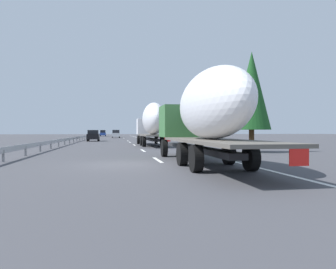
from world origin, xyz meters
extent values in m
plane|color=#424247|center=(40.00, 0.00, 0.00)|extent=(260.00, 260.00, 0.00)
cube|color=white|center=(2.00, -1.80, 0.00)|extent=(3.20, 0.20, 0.01)
cube|color=white|center=(10.46, -1.80, 0.00)|extent=(3.20, 0.20, 0.01)
cube|color=white|center=(21.06, -1.80, 0.00)|extent=(3.20, 0.20, 0.01)
cube|color=white|center=(30.60, -1.80, 0.00)|extent=(3.20, 0.20, 0.01)
cube|color=white|center=(37.29, -1.80, 0.00)|extent=(3.20, 0.20, 0.01)
cube|color=white|center=(55.86, -1.80, 0.00)|extent=(3.20, 0.20, 0.01)
cube|color=white|center=(57.60, -1.80, 0.00)|extent=(3.20, 0.20, 0.01)
cube|color=white|center=(61.82, -1.80, 0.00)|extent=(3.20, 0.20, 0.01)
cube|color=white|center=(45.00, -5.50, 0.00)|extent=(110.00, 0.20, 0.01)
cube|color=silver|center=(24.01, -3.60, 2.15)|extent=(2.40, 2.50, 1.90)
cube|color=black|center=(25.11, -3.60, 2.65)|extent=(0.08, 2.12, 0.80)
cube|color=#262628|center=(21.02, -3.60, 0.67)|extent=(10.98, 0.70, 0.24)
cube|color=#59544C|center=(18.04, -3.60, 1.14)|extent=(9.53, 2.50, 0.12)
ellipsoid|color=white|center=(18.15, -3.60, 2.88)|extent=(7.41, 2.20, 3.36)
cube|color=red|center=(13.31, -4.29, 0.90)|extent=(0.04, 0.56, 0.56)
cylinder|color=black|center=(24.01, -2.50, 0.52)|extent=(1.04, 0.30, 1.04)
cylinder|color=black|center=(24.01, -4.70, 0.52)|extent=(1.04, 0.30, 1.04)
cylinder|color=black|center=(19.24, -2.50, 0.52)|extent=(1.04, 0.35, 1.04)
cylinder|color=black|center=(19.24, -4.70, 0.52)|extent=(1.04, 0.35, 1.04)
cylinder|color=black|center=(16.84, -2.50, 0.52)|extent=(1.04, 0.35, 1.04)
cylinder|color=black|center=(16.84, -4.70, 0.52)|extent=(1.04, 0.35, 1.04)
cube|color=#387038|center=(4.13, -3.60, 2.15)|extent=(2.40, 2.50, 1.90)
cube|color=black|center=(5.23, -3.60, 2.65)|extent=(0.08, 2.12, 0.80)
cube|color=#262628|center=(0.99, -3.60, 0.67)|extent=(11.56, 0.70, 0.24)
cube|color=#59544C|center=(-2.15, -3.60, 1.14)|extent=(10.17, 2.50, 0.12)
ellipsoid|color=white|center=(-1.74, -3.60, 2.71)|extent=(7.77, 2.20, 3.01)
cube|color=red|center=(-7.21, -4.29, 0.90)|extent=(0.04, 0.56, 0.56)
cylinder|color=black|center=(4.13, -2.50, 0.52)|extent=(1.04, 0.30, 1.04)
cylinder|color=black|center=(4.13, -4.70, 0.52)|extent=(1.04, 0.30, 1.04)
cylinder|color=black|center=(-0.95, -2.50, 0.52)|extent=(1.04, 0.35, 1.04)
cylinder|color=black|center=(-0.95, -4.70, 0.52)|extent=(1.04, 0.35, 1.04)
cylinder|color=black|center=(-3.35, -2.50, 0.52)|extent=(1.04, 0.35, 1.04)
cylinder|color=black|center=(-3.35, -4.70, 0.52)|extent=(1.04, 0.35, 1.04)
cube|color=white|center=(63.06, -0.11, 0.74)|extent=(4.08, 1.88, 0.84)
cube|color=black|center=(62.75, -0.11, 1.54)|extent=(2.25, 1.65, 0.76)
cylinder|color=black|center=(64.33, 0.73, 0.32)|extent=(0.64, 0.22, 0.64)
cylinder|color=black|center=(64.33, -0.95, 0.32)|extent=(0.64, 0.22, 0.64)
cylinder|color=black|center=(61.79, 0.73, 0.32)|extent=(0.64, 0.22, 0.64)
cylinder|color=black|center=(61.79, -0.95, 0.32)|extent=(0.64, 0.22, 0.64)
cube|color=#28479E|center=(88.25, 3.77, 0.74)|extent=(4.50, 1.81, 0.84)
cube|color=black|center=(87.91, 3.77, 1.57)|extent=(2.47, 1.59, 0.83)
cylinder|color=black|center=(89.64, 4.57, 0.32)|extent=(0.64, 0.22, 0.64)
cylinder|color=black|center=(89.64, 2.96, 0.32)|extent=(0.64, 0.22, 0.64)
cylinder|color=black|center=(86.86, 4.57, 0.32)|extent=(0.64, 0.22, 0.64)
cylinder|color=black|center=(86.86, 2.96, 0.32)|extent=(0.64, 0.22, 0.64)
cube|color=black|center=(36.60, 3.66, 0.74)|extent=(4.07, 1.82, 0.84)
cube|color=black|center=(36.30, 3.66, 1.46)|extent=(2.24, 1.60, 0.60)
cylinder|color=black|center=(37.87, 4.47, 0.32)|extent=(0.64, 0.22, 0.64)
cylinder|color=black|center=(37.87, 2.86, 0.32)|extent=(0.64, 0.22, 0.64)
cylinder|color=black|center=(35.34, 4.47, 0.32)|extent=(0.64, 0.22, 0.64)
cylinder|color=black|center=(35.34, 2.86, 0.32)|extent=(0.64, 0.22, 0.64)
cylinder|color=gray|center=(41.40, -6.70, 1.30)|extent=(0.10, 0.10, 2.59)
cube|color=#2D569E|center=(41.40, -6.70, 2.94)|extent=(0.06, 0.90, 0.70)
cylinder|color=#472D19|center=(33.91, -11.88, 0.61)|extent=(0.28, 0.28, 1.21)
cone|color=#286B2D|center=(33.91, -11.88, 3.60)|extent=(2.86, 2.86, 4.77)
cylinder|color=#472D19|center=(7.12, -9.55, 0.84)|extent=(0.39, 0.39, 1.68)
cone|color=#194C1E|center=(7.12, -9.55, 4.57)|extent=(2.82, 2.82, 5.79)
cylinder|color=#472D19|center=(30.69, -12.51, 0.86)|extent=(0.29, 0.29, 1.72)
cone|color=#1E5B23|center=(30.69, -12.51, 3.87)|extent=(3.08, 3.08, 4.30)
cylinder|color=#472D19|center=(72.57, -11.53, 0.97)|extent=(0.28, 0.28, 1.93)
cone|color=#1E5B23|center=(72.57, -11.53, 3.75)|extent=(2.68, 2.68, 3.65)
cylinder|color=#472D19|center=(62.26, -10.31, 0.72)|extent=(0.37, 0.37, 1.43)
cone|color=#1E5B23|center=(62.26, -10.31, 4.26)|extent=(3.53, 3.53, 5.64)
cylinder|color=#472D19|center=(63.92, -13.08, 0.74)|extent=(0.26, 0.26, 1.48)
cone|color=#194C1E|center=(63.92, -13.08, 4.07)|extent=(2.71, 2.71, 5.18)
cube|color=#9EA0A5|center=(43.00, 6.00, 0.60)|extent=(94.00, 0.06, 0.32)
cube|color=slate|center=(2.13, 6.00, 0.30)|extent=(0.10, 0.10, 0.60)
cube|color=slate|center=(6.22, 6.00, 0.30)|extent=(0.10, 0.10, 0.60)
cube|color=slate|center=(10.30, 6.00, 0.30)|extent=(0.10, 0.10, 0.60)
cube|color=slate|center=(14.39, 6.00, 0.30)|extent=(0.10, 0.10, 0.60)
cube|color=slate|center=(18.48, 6.00, 0.30)|extent=(0.10, 0.10, 0.60)
cube|color=slate|center=(22.57, 6.00, 0.30)|extent=(0.10, 0.10, 0.60)
cube|color=slate|center=(26.65, 6.00, 0.30)|extent=(0.10, 0.10, 0.60)
cube|color=slate|center=(30.74, 6.00, 0.30)|extent=(0.10, 0.10, 0.60)
cube|color=slate|center=(34.83, 6.00, 0.30)|extent=(0.10, 0.10, 0.60)
cube|color=slate|center=(38.91, 6.00, 0.30)|extent=(0.10, 0.10, 0.60)
cube|color=slate|center=(43.00, 6.00, 0.30)|extent=(0.10, 0.10, 0.60)
cube|color=slate|center=(47.09, 6.00, 0.30)|extent=(0.10, 0.10, 0.60)
cube|color=slate|center=(51.17, 6.00, 0.30)|extent=(0.10, 0.10, 0.60)
cube|color=slate|center=(55.26, 6.00, 0.30)|extent=(0.10, 0.10, 0.60)
cube|color=slate|center=(59.35, 6.00, 0.30)|extent=(0.10, 0.10, 0.60)
cube|color=slate|center=(63.43, 6.00, 0.30)|extent=(0.10, 0.10, 0.60)
cube|color=slate|center=(67.52, 6.00, 0.30)|extent=(0.10, 0.10, 0.60)
cube|color=slate|center=(71.61, 6.00, 0.30)|extent=(0.10, 0.10, 0.60)
cube|color=slate|center=(75.70, 6.00, 0.30)|extent=(0.10, 0.10, 0.60)
cube|color=slate|center=(79.78, 6.00, 0.30)|extent=(0.10, 0.10, 0.60)
cube|color=slate|center=(83.87, 6.00, 0.30)|extent=(0.10, 0.10, 0.60)
cube|color=slate|center=(87.96, 6.00, 0.30)|extent=(0.10, 0.10, 0.60)
camera|label=1|loc=(-14.83, 0.57, 1.54)|focal=33.73mm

